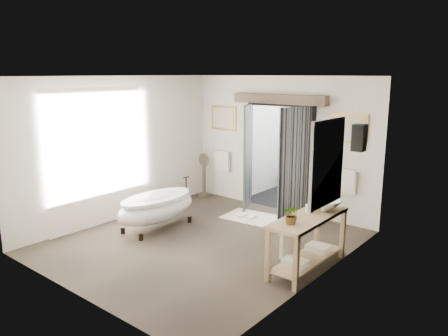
{
  "coord_description": "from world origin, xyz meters",
  "views": [
    {
      "loc": [
        4.95,
        -5.43,
        2.95
      ],
      "look_at": [
        0.0,
        0.6,
        1.25
      ],
      "focal_mm": 35.0,
      "sensor_mm": 36.0,
      "label": 1
    }
  ],
  "objects_px": {
    "vanity": "(306,238)",
    "basin": "(325,205)",
    "clawfoot_tub": "(157,207)",
    "rug": "(253,218)"
  },
  "relations": [
    {
      "from": "clawfoot_tub",
      "to": "vanity",
      "type": "height_order",
      "value": "clawfoot_tub"
    },
    {
      "from": "clawfoot_tub",
      "to": "rug",
      "type": "xyz_separation_m",
      "value": [
        1.1,
        1.66,
        -0.42
      ]
    },
    {
      "from": "vanity",
      "to": "basin",
      "type": "xyz_separation_m",
      "value": [
        0.08,
        0.41,
        0.43
      ]
    },
    {
      "from": "clawfoot_tub",
      "to": "vanity",
      "type": "distance_m",
      "value": 3.13
    },
    {
      "from": "vanity",
      "to": "basin",
      "type": "height_order",
      "value": "basin"
    },
    {
      "from": "rug",
      "to": "basin",
      "type": "bearing_deg",
      "value": -26.25
    },
    {
      "from": "clawfoot_tub",
      "to": "vanity",
      "type": "bearing_deg",
      "value": 3.95
    },
    {
      "from": "clawfoot_tub",
      "to": "rug",
      "type": "relative_size",
      "value": 1.49
    },
    {
      "from": "rug",
      "to": "clawfoot_tub",
      "type": "bearing_deg",
      "value": -123.41
    },
    {
      "from": "basin",
      "to": "vanity",
      "type": "bearing_deg",
      "value": -106.7
    }
  ]
}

